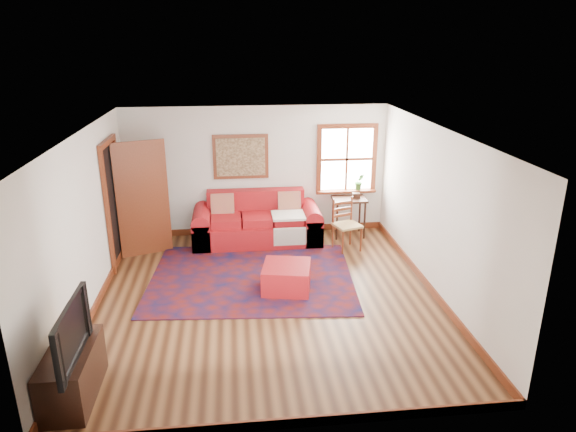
{
  "coord_description": "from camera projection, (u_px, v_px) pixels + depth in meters",
  "views": [
    {
      "loc": [
        -0.46,
        -6.85,
        3.7
      ],
      "look_at": [
        0.37,
        0.6,
        1.07
      ],
      "focal_mm": 32.0,
      "sensor_mm": 36.0,
      "label": 1
    }
  ],
  "objects": [
    {
      "name": "side_table",
      "position": [
        349.0,
        204.0,
        9.9
      ],
      "size": [
        0.64,
        0.48,
        0.76
      ],
      "color": "black",
      "rests_on": "ground"
    },
    {
      "name": "candle_hurricane",
      "position": [
        82.0,
        324.0,
        5.74
      ],
      "size": [
        0.12,
        0.12,
        0.18
      ],
      "color": "silver",
      "rests_on": "media_cabinet"
    },
    {
      "name": "room_envelope",
      "position": [
        267.0,
        192.0,
        7.17
      ],
      "size": [
        5.04,
        5.54,
        2.52
      ],
      "color": "silver",
      "rests_on": "ground"
    },
    {
      "name": "framed_artwork",
      "position": [
        241.0,
        157.0,
        9.7
      ],
      "size": [
        1.05,
        0.07,
        0.85
      ],
      "color": "maroon",
      "rests_on": "ground"
    },
    {
      "name": "window",
      "position": [
        348.0,
        166.0,
        9.99
      ],
      "size": [
        1.18,
        0.2,
        1.38
      ],
      "color": "white",
      "rests_on": "ground"
    },
    {
      "name": "red_leather_sofa",
      "position": [
        257.0,
        225.0,
        9.74
      ],
      "size": [
        2.39,
        0.99,
        0.93
      ],
      "color": "#A8151C",
      "rests_on": "ground"
    },
    {
      "name": "television",
      "position": [
        62.0,
        334.0,
        5.15
      ],
      "size": [
        0.14,
        1.08,
        0.62
      ],
      "primitive_type": "imported",
      "rotation": [
        0.0,
        0.0,
        1.57
      ],
      "color": "black",
      "rests_on": "media_cabinet"
    },
    {
      "name": "ground",
      "position": [
        268.0,
        297.0,
        7.7
      ],
      "size": [
        5.5,
        5.5,
        0.0
      ],
      "primitive_type": "plane",
      "color": "#3C1F10",
      "rests_on": "ground"
    },
    {
      "name": "red_ottoman",
      "position": [
        287.0,
        277.0,
        7.88
      ],
      "size": [
        0.84,
        0.84,
        0.41
      ],
      "primitive_type": "cube",
      "rotation": [
        0.0,
        0.0,
        -0.19
      ],
      "color": "#A8151C",
      "rests_on": "ground"
    },
    {
      "name": "doorway",
      "position": [
        131.0,
        199.0,
        8.79
      ],
      "size": [
        0.89,
        1.08,
        2.14
      ],
      "color": "black",
      "rests_on": "ground"
    },
    {
      "name": "persian_rug",
      "position": [
        252.0,
        277.0,
        8.32
      ],
      "size": [
        3.43,
        2.83,
        0.02
      ],
      "primitive_type": "cube",
      "rotation": [
        0.0,
        0.0,
        -0.08
      ],
      "color": "#5E110D",
      "rests_on": "ground"
    },
    {
      "name": "media_cabinet",
      "position": [
        72.0,
        374.0,
        5.5
      ],
      "size": [
        0.47,
        1.04,
        0.57
      ],
      "primitive_type": "cube",
      "color": "black",
      "rests_on": "ground"
    },
    {
      "name": "ladder_back_chair",
      "position": [
        346.0,
        222.0,
        9.32
      ],
      "size": [
        0.55,
        0.54,
        0.94
      ],
      "color": "tan",
      "rests_on": "ground"
    }
  ]
}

